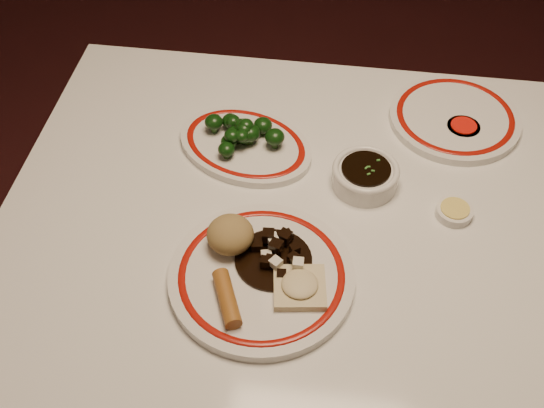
{
  "coord_description": "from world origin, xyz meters",
  "views": [
    {
      "loc": [
        -0.02,
        -0.76,
        1.64
      ],
      "look_at": [
        -0.12,
        -0.01,
        0.8
      ],
      "focal_mm": 45.0,
      "sensor_mm": 36.0,
      "label": 1
    }
  ],
  "objects_px": {
    "rice_mound": "(230,235)",
    "broccoli_pile": "(243,132)",
    "stirfry_heap": "(275,254)",
    "broccoli_plate": "(245,145)",
    "soy_bowl": "(365,177)",
    "dining_table": "(341,259)",
    "main_plate": "(262,276)",
    "spring_roll": "(227,298)",
    "fried_wonton": "(300,286)"
  },
  "relations": [
    {
      "from": "spring_roll",
      "to": "stirfry_heap",
      "type": "relative_size",
      "value": 0.78
    },
    {
      "from": "rice_mound",
      "to": "broccoli_pile",
      "type": "height_order",
      "value": "rice_mound"
    },
    {
      "from": "rice_mound",
      "to": "stirfry_heap",
      "type": "distance_m",
      "value": 0.08
    },
    {
      "from": "rice_mound",
      "to": "stirfry_heap",
      "type": "xyz_separation_m",
      "value": [
        0.07,
        -0.02,
        -0.02
      ]
    },
    {
      "from": "rice_mound",
      "to": "stirfry_heap",
      "type": "relative_size",
      "value": 0.62
    },
    {
      "from": "fried_wonton",
      "to": "broccoli_pile",
      "type": "bearing_deg",
      "value": 113.87
    },
    {
      "from": "stirfry_heap",
      "to": "broccoli_pile",
      "type": "height_order",
      "value": "broccoli_pile"
    },
    {
      "from": "dining_table",
      "to": "spring_roll",
      "type": "relative_size",
      "value": 12.38
    },
    {
      "from": "spring_roll",
      "to": "soy_bowl",
      "type": "height_order",
      "value": "spring_roll"
    },
    {
      "from": "soy_bowl",
      "to": "dining_table",
      "type": "bearing_deg",
      "value": -105.0
    },
    {
      "from": "broccoli_pile",
      "to": "soy_bowl",
      "type": "distance_m",
      "value": 0.24
    },
    {
      "from": "stirfry_heap",
      "to": "fried_wonton",
      "type": "bearing_deg",
      "value": -50.79
    },
    {
      "from": "broccoli_pile",
      "to": "dining_table",
      "type": "bearing_deg",
      "value": -39.67
    },
    {
      "from": "rice_mound",
      "to": "fried_wonton",
      "type": "xyz_separation_m",
      "value": [
        0.12,
        -0.07,
        -0.02
      ]
    },
    {
      "from": "dining_table",
      "to": "fried_wonton",
      "type": "height_order",
      "value": "fried_wonton"
    },
    {
      "from": "broccoli_plate",
      "to": "fried_wonton",
      "type": "bearing_deg",
      "value": -66.59
    },
    {
      "from": "main_plate",
      "to": "spring_roll",
      "type": "xyz_separation_m",
      "value": [
        -0.04,
        -0.06,
        0.02
      ]
    },
    {
      "from": "rice_mound",
      "to": "broccoli_pile",
      "type": "distance_m",
      "value": 0.25
    },
    {
      "from": "broccoli_plate",
      "to": "soy_bowl",
      "type": "distance_m",
      "value": 0.24
    },
    {
      "from": "rice_mound",
      "to": "broccoli_plate",
      "type": "bearing_deg",
      "value": 94.08
    },
    {
      "from": "dining_table",
      "to": "rice_mound",
      "type": "height_order",
      "value": "rice_mound"
    },
    {
      "from": "spring_roll",
      "to": "broccoli_pile",
      "type": "height_order",
      "value": "broccoli_pile"
    },
    {
      "from": "dining_table",
      "to": "fried_wonton",
      "type": "bearing_deg",
      "value": -111.71
    },
    {
      "from": "soy_bowl",
      "to": "main_plate",
      "type": "bearing_deg",
      "value": -122.91
    },
    {
      "from": "dining_table",
      "to": "spring_roll",
      "type": "distance_m",
      "value": 0.28
    },
    {
      "from": "spring_roll",
      "to": "broccoli_pile",
      "type": "distance_m",
      "value": 0.36
    },
    {
      "from": "main_plate",
      "to": "soy_bowl",
      "type": "height_order",
      "value": "soy_bowl"
    },
    {
      "from": "spring_roll",
      "to": "stirfry_heap",
      "type": "distance_m",
      "value": 0.11
    },
    {
      "from": "soy_bowl",
      "to": "stirfry_heap",
      "type": "bearing_deg",
      "value": -123.9
    },
    {
      "from": "main_plate",
      "to": "stirfry_heap",
      "type": "bearing_deg",
      "value": 63.39
    },
    {
      "from": "rice_mound",
      "to": "broccoli_pile",
      "type": "xyz_separation_m",
      "value": [
        -0.02,
        0.25,
        -0.01
      ]
    },
    {
      "from": "rice_mound",
      "to": "broccoli_plate",
      "type": "relative_size",
      "value": 0.24
    },
    {
      "from": "broccoli_plate",
      "to": "main_plate",
      "type": "bearing_deg",
      "value": -75.76
    },
    {
      "from": "main_plate",
      "to": "rice_mound",
      "type": "height_order",
      "value": "rice_mound"
    },
    {
      "from": "main_plate",
      "to": "fried_wonton",
      "type": "relative_size",
      "value": 3.97
    },
    {
      "from": "dining_table",
      "to": "main_plate",
      "type": "bearing_deg",
      "value": -133.42
    },
    {
      "from": "fried_wonton",
      "to": "spring_roll",
      "type": "bearing_deg",
      "value": -159.61
    },
    {
      "from": "broccoli_plate",
      "to": "broccoli_pile",
      "type": "relative_size",
      "value": 2.04
    },
    {
      "from": "broccoli_plate",
      "to": "broccoli_pile",
      "type": "xyz_separation_m",
      "value": [
        -0.0,
        0.0,
        0.03
      ]
    },
    {
      "from": "main_plate",
      "to": "spring_roll",
      "type": "distance_m",
      "value": 0.08
    },
    {
      "from": "rice_mound",
      "to": "soy_bowl",
      "type": "height_order",
      "value": "rice_mound"
    },
    {
      "from": "spring_roll",
      "to": "broccoli_plate",
      "type": "relative_size",
      "value": 0.31
    },
    {
      "from": "spring_roll",
      "to": "dining_table",
      "type": "bearing_deg",
      "value": 26.16
    },
    {
      "from": "dining_table",
      "to": "rice_mound",
      "type": "xyz_separation_m",
      "value": [
        -0.18,
        -0.08,
        0.14
      ]
    },
    {
      "from": "stirfry_heap",
      "to": "broccoli_pile",
      "type": "bearing_deg",
      "value": 109.98
    },
    {
      "from": "main_plate",
      "to": "stirfry_heap",
      "type": "xyz_separation_m",
      "value": [
        0.02,
        0.03,
        0.02
      ]
    },
    {
      "from": "fried_wonton",
      "to": "stirfry_heap",
      "type": "bearing_deg",
      "value": 129.21
    },
    {
      "from": "main_plate",
      "to": "soy_bowl",
      "type": "relative_size",
      "value": 3.08
    },
    {
      "from": "fried_wonton",
      "to": "soy_bowl",
      "type": "height_order",
      "value": "same"
    },
    {
      "from": "stirfry_heap",
      "to": "broccoli_plate",
      "type": "bearing_deg",
      "value": 109.35
    }
  ]
}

